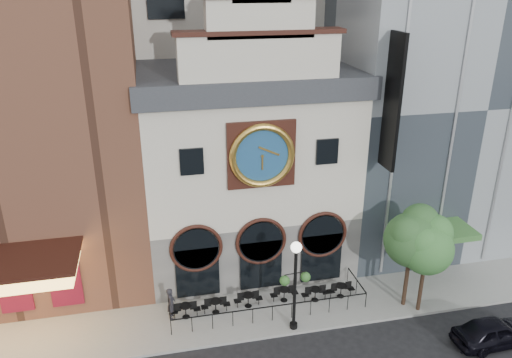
{
  "coord_description": "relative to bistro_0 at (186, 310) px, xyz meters",
  "views": [
    {
      "loc": [
        -5.51,
        -19.74,
        17.18
      ],
      "look_at": [
        0.18,
        6.0,
        6.34
      ],
      "focal_mm": 35.0,
      "sensor_mm": 36.0,
      "label": 1
    }
  ],
  "objects": [
    {
      "name": "ground",
      "position": [
        4.45,
        -2.45,
        -0.61
      ],
      "size": [
        120.0,
        120.0,
        0.0
      ],
      "primitive_type": "plane",
      "color": "black",
      "rests_on": "ground"
    },
    {
      "name": "sidewalk",
      "position": [
        4.45,
        0.05,
        -0.54
      ],
      "size": [
        44.0,
        5.0,
        0.15
      ],
      "primitive_type": "cube",
      "color": "gray",
      "rests_on": "ground"
    },
    {
      "name": "clock_building",
      "position": [
        4.45,
        5.37,
        6.07
      ],
      "size": [
        12.6,
        8.78,
        18.65
      ],
      "color": "#605E5B",
      "rests_on": "ground"
    },
    {
      "name": "theater_building",
      "position": [
        -8.55,
        7.51,
        11.99
      ],
      "size": [
        14.0,
        15.6,
        25.0
      ],
      "color": "brown",
      "rests_on": "ground"
    },
    {
      "name": "retail_building",
      "position": [
        17.44,
        7.53,
        9.53
      ],
      "size": [
        14.0,
        14.4,
        20.0
      ],
      "color": "gray",
      "rests_on": "ground"
    },
    {
      "name": "cafe_railing",
      "position": [
        4.45,
        0.05,
        -0.01
      ],
      "size": [
        10.6,
        2.6,
        0.9
      ],
      "primitive_type": null,
      "color": "black",
      "rests_on": "sidewalk"
    },
    {
      "name": "bistro_0",
      "position": [
        0.0,
        0.0,
        0.0
      ],
      "size": [
        1.58,
        0.68,
        0.9
      ],
      "color": "black",
      "rests_on": "sidewalk"
    },
    {
      "name": "bistro_1",
      "position": [
        1.62,
        0.06,
        0.0
      ],
      "size": [
        1.58,
        0.68,
        0.9
      ],
      "color": "black",
      "rests_on": "sidewalk"
    },
    {
      "name": "bistro_2",
      "position": [
        3.45,
        0.22,
        0.0
      ],
      "size": [
        1.58,
        0.68,
        0.9
      ],
      "color": "black",
      "rests_on": "sidewalk"
    },
    {
      "name": "bistro_3",
      "position": [
        5.52,
        0.3,
        0.0
      ],
      "size": [
        1.58,
        0.68,
        0.9
      ],
      "color": "black",
      "rests_on": "sidewalk"
    },
    {
      "name": "bistro_4",
      "position": [
        7.24,
        -0.06,
        0.0
      ],
      "size": [
        1.58,
        0.68,
        0.9
      ],
      "color": "black",
      "rests_on": "sidewalk"
    },
    {
      "name": "bistro_5",
      "position": [
        8.77,
        -0.04,
        0.0
      ],
      "size": [
        1.58,
        0.68,
        0.9
      ],
      "color": "black",
      "rests_on": "sidewalk"
    },
    {
      "name": "car_right",
      "position": [
        14.85,
        -5.2,
        0.11
      ],
      "size": [
        4.31,
        1.87,
        1.45
      ],
      "primitive_type": "imported",
      "rotation": [
        0.0,
        0.0,
        1.61
      ],
      "color": "black",
      "rests_on": "ground"
    },
    {
      "name": "pedestrian",
      "position": [
        -0.72,
        0.11,
        0.45
      ],
      "size": [
        0.47,
        0.69,
        1.84
      ],
      "primitive_type": "imported",
      "rotation": [
        0.0,
        0.0,
        1.53
      ],
      "color": "black",
      "rests_on": "sidewalk"
    },
    {
      "name": "lamppost",
      "position": [
        5.39,
        -2.05,
        2.67
      ],
      "size": [
        1.62,
        0.61,
        5.06
      ],
      "rotation": [
        0.0,
        0.0,
        0.08
      ],
      "color": "black",
      "rests_on": "sidewalk"
    },
    {
      "name": "tree_left",
      "position": [
        11.99,
        -1.4,
        3.85
      ],
      "size": [
        3.06,
        2.94,
        5.89
      ],
      "color": "#382619",
      "rests_on": "sidewalk"
    },
    {
      "name": "tree_right",
      "position": [
        12.54,
        -2.02,
        3.58
      ],
      "size": [
        2.86,
        2.76,
        5.51
      ],
      "color": "#382619",
      "rests_on": "sidewalk"
    }
  ]
}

